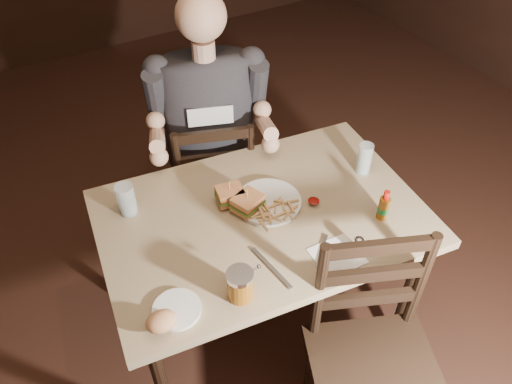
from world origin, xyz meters
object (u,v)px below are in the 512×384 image
main_table (262,228)px  diner (208,103)px  glass_left (126,199)px  syrup_dispenser (240,285)px  chair_near (377,376)px  side_plate (177,310)px  hot_sauce (384,205)px  chair_far (213,180)px  glass_right (364,159)px  dinner_plate (268,203)px

main_table → diner: size_ratio=1.37×
glass_left → syrup_dispenser: 0.59m
chair_near → diner: 1.30m
chair_near → side_plate: 0.74m
main_table → hot_sauce: 0.48m
chair_far → chair_near: (0.03, -1.27, 0.04)m
main_table → diner: (0.05, 0.57, 0.25)m
glass_left → glass_right: glass_right is taller
chair_near → syrup_dispenser: bearing=156.2°
main_table → syrup_dispenser: syrup_dispenser is taller
glass_left → glass_right: (0.95, -0.25, 0.00)m
diner → glass_left: size_ratio=7.31×
glass_left → side_plate: glass_left is taller
glass_left → syrup_dispenser: size_ratio=1.14×
main_table → hot_sauce: (0.39, -0.24, 0.15)m
glass_left → syrup_dispenser: glass_left is taller
dinner_plate → syrup_dispenser: 0.45m
diner → dinner_plate: size_ratio=3.78×
chair_far → chair_near: 1.27m
glass_left → side_plate: 0.52m
glass_right → chair_far: bearing=125.7°
syrup_dispenser → main_table: bearing=55.4°
side_plate → diner: bearing=58.0°
main_table → chair_far: size_ratio=1.49×
main_table → glass_right: bearing=1.9°
chair_far → dinner_plate: 0.67m
glass_right → diner: bearing=129.0°
dinner_plate → glass_right: 0.46m
chair_far → side_plate: (-0.53, -0.87, 0.33)m
main_table → side_plate: (-0.46, -0.25, 0.08)m
dinner_plate → side_plate: dinner_plate is taller
dinner_plate → glass_right: (0.45, -0.02, 0.06)m
main_table → dinner_plate: 0.11m
hot_sauce → chair_far: bearing=110.8°
diner → glass_left: diner is taller
dinner_plate → hot_sauce: bearing=-39.0°
chair_far → syrup_dispenser: chair_far is taller
chair_far → glass_right: 0.84m
chair_far → glass_left: (-0.51, -0.35, 0.39)m
main_table → diner: 0.63m
dinner_plate → glass_left: 0.55m
chair_near → diner: (-0.04, 1.22, 0.46)m
main_table → dinner_plate: dinner_plate is taller
hot_sauce → dinner_plate: bearing=141.0°
diner → glass_left: 0.59m
main_table → glass_right: size_ratio=9.55×
glass_left → syrup_dispenser: (0.19, -0.56, -0.01)m
main_table → chair_far: chair_far is taller
glass_right → syrup_dispenser: (-0.75, -0.31, -0.01)m
chair_far → hot_sauce: size_ratio=6.61×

